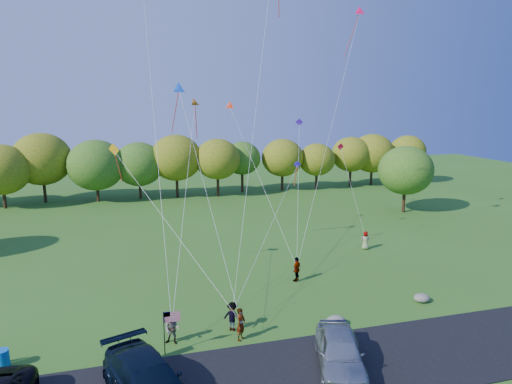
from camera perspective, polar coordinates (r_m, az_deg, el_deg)
ground at (r=25.34m, az=-1.47°, el=-17.54°), size 140.00×140.00×0.00m
asphalt_lane at (r=22.02m, az=1.29°, el=-22.30°), size 44.00×6.00×0.06m
treeline at (r=57.90m, az=-11.85°, el=3.55°), size 76.21×27.01×8.36m
minivan_navy at (r=20.65m, az=-13.37°, el=-22.13°), size 4.30×6.53×1.76m
minivan_silver at (r=22.49m, az=10.45°, el=-19.05°), size 3.49×5.43×1.72m
flyer_a at (r=24.61m, az=-1.91°, el=-16.18°), size 0.73×0.75×1.74m
flyer_b at (r=24.64m, az=-10.45°, el=-16.47°), size 0.98×0.90×1.64m
flyer_c at (r=25.56m, az=-2.96°, el=-15.26°), size 1.18×1.09×1.60m
flyer_d at (r=31.97m, az=5.12°, el=-9.58°), size 1.03×1.00×1.73m
flyer_e at (r=39.52m, az=13.52°, el=-5.90°), size 0.90×0.79×1.54m
trash_barrel at (r=25.41m, az=-29.12°, el=-17.80°), size 0.61×0.61×0.92m
flag_assembly at (r=23.40m, az=-10.86°, el=-15.72°), size 0.83×0.54×2.25m
boulder_near at (r=26.63m, az=9.95°, el=-15.56°), size 1.07×0.84×0.54m
boulder_far at (r=30.73m, az=20.00°, el=-12.34°), size 1.01×0.84×0.52m
kites_aloft at (r=36.01m, az=-1.90°, el=20.59°), size 21.31×7.78×18.46m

